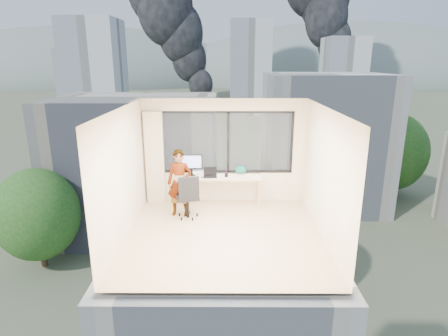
{
  "coord_description": "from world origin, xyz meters",
  "views": [
    {
      "loc": [
        0.04,
        -6.96,
        3.47
      ],
      "look_at": [
        0.0,
        1.0,
        1.15
      ],
      "focal_mm": 29.66,
      "sensor_mm": 36.0,
      "label": 1
    }
  ],
  "objects_px": {
    "handbag": "(241,170)",
    "laptop": "(210,173)",
    "person": "(180,183)",
    "monitor": "(192,165)",
    "game_console": "(198,172)",
    "desk": "(224,191)",
    "chair": "(187,196)"
  },
  "relations": [
    {
      "from": "person",
      "to": "laptop",
      "type": "xyz_separation_m",
      "value": [
        0.68,
        0.55,
        0.07
      ]
    },
    {
      "from": "desk",
      "to": "monitor",
      "type": "bearing_deg",
      "value": 173.96
    },
    {
      "from": "handbag",
      "to": "game_console",
      "type": "bearing_deg",
      "value": -175.12
    },
    {
      "from": "person",
      "to": "laptop",
      "type": "height_order",
      "value": "person"
    },
    {
      "from": "monitor",
      "to": "handbag",
      "type": "relative_size",
      "value": 1.97
    },
    {
      "from": "person",
      "to": "desk",
      "type": "bearing_deg",
      "value": 37.52
    },
    {
      "from": "person",
      "to": "game_console",
      "type": "height_order",
      "value": "person"
    },
    {
      "from": "desk",
      "to": "handbag",
      "type": "height_order",
      "value": "handbag"
    },
    {
      "from": "person",
      "to": "chair",
      "type": "bearing_deg",
      "value": -33.5
    },
    {
      "from": "person",
      "to": "handbag",
      "type": "distance_m",
      "value": 1.65
    },
    {
      "from": "chair",
      "to": "handbag",
      "type": "bearing_deg",
      "value": 21.71
    },
    {
      "from": "desk",
      "to": "game_console",
      "type": "distance_m",
      "value": 0.81
    },
    {
      "from": "person",
      "to": "laptop",
      "type": "distance_m",
      "value": 0.88
    },
    {
      "from": "person",
      "to": "monitor",
      "type": "height_order",
      "value": "person"
    },
    {
      "from": "game_console",
      "to": "handbag",
      "type": "distance_m",
      "value": 1.08
    },
    {
      "from": "chair",
      "to": "desk",
      "type": "bearing_deg",
      "value": 26.47
    },
    {
      "from": "laptop",
      "to": "handbag",
      "type": "bearing_deg",
      "value": 17.13
    },
    {
      "from": "desk",
      "to": "laptop",
      "type": "xyz_separation_m",
      "value": [
        -0.34,
        -0.06,
        0.48
      ]
    },
    {
      "from": "chair",
      "to": "person",
      "type": "bearing_deg",
      "value": 123.77
    },
    {
      "from": "monitor",
      "to": "game_console",
      "type": "distance_m",
      "value": 0.3
    },
    {
      "from": "desk",
      "to": "laptop",
      "type": "bearing_deg",
      "value": -169.18
    },
    {
      "from": "desk",
      "to": "game_console",
      "type": "height_order",
      "value": "game_console"
    },
    {
      "from": "handbag",
      "to": "laptop",
      "type": "bearing_deg",
      "value": -154.31
    },
    {
      "from": "monitor",
      "to": "game_console",
      "type": "xyz_separation_m",
      "value": [
        0.14,
        0.14,
        -0.23
      ]
    },
    {
      "from": "chair",
      "to": "monitor",
      "type": "height_order",
      "value": "monitor"
    },
    {
      "from": "person",
      "to": "monitor",
      "type": "bearing_deg",
      "value": 79.14
    },
    {
      "from": "desk",
      "to": "chair",
      "type": "xyz_separation_m",
      "value": [
        -0.83,
        -0.77,
        0.15
      ]
    },
    {
      "from": "monitor",
      "to": "handbag",
      "type": "xyz_separation_m",
      "value": [
        1.21,
        0.12,
        -0.16
      ]
    },
    {
      "from": "desk",
      "to": "handbag",
      "type": "distance_m",
      "value": 0.67
    },
    {
      "from": "person",
      "to": "handbag",
      "type": "xyz_separation_m",
      "value": [
        1.43,
        0.82,
        0.08
      ]
    },
    {
      "from": "chair",
      "to": "person",
      "type": "relative_size",
      "value": 0.68
    },
    {
      "from": "person",
      "to": "game_console",
      "type": "bearing_deg",
      "value": 73.46
    }
  ]
}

